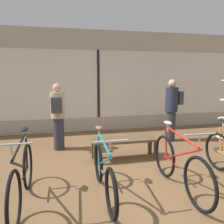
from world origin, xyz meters
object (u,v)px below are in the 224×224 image
object	(u,v)px
bicycle_left	(104,173)
display_bench	(125,142)
bicycle_right	(179,165)
customer_near_rack	(58,115)
customer_by_window	(172,108)
bicycle_far_left	(22,178)

from	to	relation	value
bicycle_left	display_bench	bearing A→B (deg)	62.29
bicycle_right	customer_near_rack	world-z (taller)	customer_near_rack
bicycle_left	customer_by_window	size ratio (longest dim) A/B	0.99
customer_near_rack	bicycle_far_left	bearing A→B (deg)	-101.16
bicycle_right	customer_by_window	size ratio (longest dim) A/B	1.05
bicycle_far_left	customer_near_rack	xyz separation A→B (m)	(0.45, 2.29, 0.46)
bicycle_left	customer_by_window	world-z (taller)	customer_by_window
bicycle_far_left	bicycle_left	bearing A→B (deg)	-0.11
bicycle_right	display_bench	bearing A→B (deg)	108.48
bicycle_far_left	customer_near_rack	distance (m)	2.38
bicycle_far_left	bicycle_left	world-z (taller)	bicycle_far_left
display_bench	customer_by_window	size ratio (longest dim) A/B	0.82
bicycle_far_left	bicycle_right	size ratio (longest dim) A/B	0.98
bicycle_far_left	bicycle_left	size ratio (longest dim) A/B	1.04
bicycle_left	bicycle_right	size ratio (longest dim) A/B	0.94
customer_by_window	bicycle_far_left	bearing A→B (deg)	-145.68
bicycle_left	bicycle_right	bearing A→B (deg)	-4.16
bicycle_left	customer_by_window	xyz separation A→B (m)	(2.35, 2.39, 0.55)
bicycle_right	customer_near_rack	size ratio (longest dim) A/B	1.11
bicycle_far_left	customer_by_window	world-z (taller)	customer_by_window
bicycle_far_left	bicycle_left	distance (m)	1.15
bicycle_right	customer_near_rack	bearing A→B (deg)	128.42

